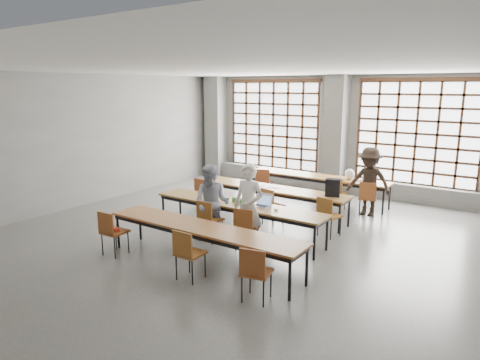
# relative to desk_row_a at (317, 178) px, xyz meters

# --- Properties ---
(floor) EXTENTS (11.00, 11.00, 0.00)m
(floor) POSITION_rel_desk_row_a_xyz_m (-0.07, -3.90, -0.66)
(floor) COLOR #51514E
(floor) RESTS_ON ground
(ceiling) EXTENTS (11.00, 11.00, 0.00)m
(ceiling) POSITION_rel_desk_row_a_xyz_m (-0.07, -3.90, 2.84)
(ceiling) COLOR silver
(ceiling) RESTS_ON floor
(wall_back) EXTENTS (10.00, 0.00, 10.00)m
(wall_back) POSITION_rel_desk_row_a_xyz_m (-0.07, 1.60, 1.09)
(wall_back) COLOR #60615E
(wall_back) RESTS_ON floor
(wall_left) EXTENTS (0.00, 11.00, 11.00)m
(wall_left) POSITION_rel_desk_row_a_xyz_m (-5.07, -3.90, 1.09)
(wall_left) COLOR #60615E
(wall_left) RESTS_ON floor
(column_left) EXTENTS (0.60, 0.55, 3.50)m
(column_left) POSITION_rel_desk_row_a_xyz_m (-4.57, 1.32, 1.09)
(column_left) COLOR #575754
(column_left) RESTS_ON floor
(column_mid) EXTENTS (0.60, 0.55, 3.50)m
(column_mid) POSITION_rel_desk_row_a_xyz_m (-0.07, 1.32, 1.09)
(column_mid) COLOR #575754
(column_mid) RESTS_ON floor
(window_left) EXTENTS (3.32, 0.12, 3.00)m
(window_left) POSITION_rel_desk_row_a_xyz_m (-2.32, 1.52, 1.24)
(window_left) COLOR white
(window_left) RESTS_ON wall_back
(window_right) EXTENTS (3.32, 0.12, 3.00)m
(window_right) POSITION_rel_desk_row_a_xyz_m (2.18, 1.52, 1.24)
(window_right) COLOR white
(window_right) RESTS_ON wall_back
(sill_ledge) EXTENTS (9.80, 0.35, 0.50)m
(sill_ledge) POSITION_rel_desk_row_a_xyz_m (-0.07, 1.40, -0.41)
(sill_ledge) COLOR #575754
(sill_ledge) RESTS_ON floor
(desk_row_a) EXTENTS (4.00, 0.70, 0.73)m
(desk_row_a) POSITION_rel_desk_row_a_xyz_m (0.00, 0.00, 0.00)
(desk_row_a) COLOR brown
(desk_row_a) RESTS_ON floor
(desk_row_b) EXTENTS (4.00, 0.70, 0.73)m
(desk_row_b) POSITION_rel_desk_row_a_xyz_m (-0.38, -1.95, 0.00)
(desk_row_b) COLOR brown
(desk_row_b) RESTS_ON floor
(desk_row_c) EXTENTS (4.00, 0.70, 0.73)m
(desk_row_c) POSITION_rel_desk_row_a_xyz_m (-0.21, -3.61, 0.00)
(desk_row_c) COLOR brown
(desk_row_c) RESTS_ON floor
(desk_row_d) EXTENTS (4.00, 0.70, 0.73)m
(desk_row_d) POSITION_rel_desk_row_a_xyz_m (0.15, -5.24, 0.00)
(desk_row_d) COLOR brown
(desk_row_d) RESTS_ON floor
(chair_back_left) EXTENTS (0.52, 0.52, 0.88)m
(chair_back_left) POSITION_rel_desk_row_a_xyz_m (-1.38, -0.63, -0.13)
(chair_back_left) COLOR maroon
(chair_back_left) RESTS_ON floor
(chair_back_mid) EXTENTS (0.44, 0.45, 0.88)m
(chair_back_mid) POSITION_rel_desk_row_a_xyz_m (0.80, -0.63, -0.13)
(chair_back_mid) COLOR brown
(chair_back_mid) RESTS_ON floor
(chair_back_right) EXTENTS (0.52, 0.53, 0.88)m
(chair_back_right) POSITION_rel_desk_row_a_xyz_m (1.62, -0.63, -0.13)
(chair_back_right) COLOR brown
(chair_back_right) RESTS_ON floor
(chair_mid_left) EXTENTS (0.45, 0.45, 0.88)m
(chair_mid_left) POSITION_rel_desk_row_a_xyz_m (-1.98, -2.58, -0.13)
(chair_mid_left) COLOR brown
(chair_mid_left) RESTS_ON floor
(chair_mid_centre) EXTENTS (0.50, 0.50, 0.88)m
(chair_mid_centre) POSITION_rel_desk_row_a_xyz_m (0.01, -2.58, -0.13)
(chair_mid_centre) COLOR brown
(chair_mid_centre) RESTS_ON floor
(chair_mid_right) EXTENTS (0.51, 0.51, 0.88)m
(chair_mid_right) POSITION_rel_desk_row_a_xyz_m (1.40, -2.58, -0.13)
(chair_mid_right) COLOR brown
(chair_mid_right) RESTS_ON floor
(chair_front_left) EXTENTS (0.44, 0.44, 0.88)m
(chair_front_left) POSITION_rel_desk_row_a_xyz_m (-0.51, -4.24, -0.13)
(chair_front_left) COLOR brown
(chair_front_left) RESTS_ON floor
(chair_front_right) EXTENTS (0.50, 0.50, 0.88)m
(chair_front_right) POSITION_rel_desk_row_a_xyz_m (0.41, -4.24, -0.13)
(chair_front_right) COLOR brown
(chair_front_right) RESTS_ON floor
(chair_near_left) EXTENTS (0.44, 0.44, 0.88)m
(chair_near_left) POSITION_rel_desk_row_a_xyz_m (-1.55, -5.87, -0.13)
(chair_near_left) COLOR brown
(chair_near_left) RESTS_ON floor
(chair_near_mid) EXTENTS (0.43, 0.43, 0.88)m
(chair_near_mid) POSITION_rel_desk_row_a_xyz_m (0.35, -5.87, -0.13)
(chair_near_mid) COLOR brown
(chair_near_mid) RESTS_ON floor
(chair_near_right) EXTENTS (0.50, 0.50, 0.88)m
(chair_near_right) POSITION_rel_desk_row_a_xyz_m (1.66, -5.87, -0.13)
(chair_near_right) COLOR brown
(chair_near_right) RESTS_ON floor
(student_male) EXTENTS (0.65, 0.44, 1.72)m
(student_male) POSITION_rel_desk_row_a_xyz_m (0.39, -4.11, 0.20)
(student_male) COLOR silver
(student_male) RESTS_ON floor
(student_female) EXTENTS (0.93, 0.81, 1.60)m
(student_female) POSITION_rel_desk_row_a_xyz_m (-0.51, -4.11, 0.14)
(student_female) COLOR #19264D
(student_female) RESTS_ON floor
(student_back) EXTENTS (1.12, 0.67, 1.71)m
(student_back) POSITION_rel_desk_row_a_xyz_m (1.60, -0.50, 0.19)
(student_back) COLOR black
(student_back) RESTS_ON floor
(laptop_front) EXTENTS (0.36, 0.31, 0.26)m
(laptop_front) POSITION_rel_desk_row_a_xyz_m (0.34, -3.50, 0.13)
(laptop_front) COLOR #B6B6BB
(laptop_front) RESTS_ON desk_row_c
(laptop_back) EXTENTS (0.41, 0.37, 0.26)m
(laptop_back) POSITION_rel_desk_row_a_xyz_m (1.36, 0.11, 0.13)
(laptop_back) COLOR #B3B3B8
(laptop_back) RESTS_ON desk_row_a
(mouse) EXTENTS (0.11, 0.08, 0.04)m
(mouse) POSITION_rel_desk_row_a_xyz_m (0.74, -3.63, 0.08)
(mouse) COLOR silver
(mouse) RESTS_ON desk_row_c
(green_box) EXTENTS (0.26, 0.11, 0.09)m
(green_box) POSITION_rel_desk_row_a_xyz_m (-0.26, -3.53, 0.11)
(green_box) COLOR #2D862B
(green_box) RESTS_ON desk_row_c
(phone) EXTENTS (0.14, 0.09, 0.01)m
(phone) POSITION_rel_desk_row_a_xyz_m (-0.03, -3.71, 0.07)
(phone) COLOR black
(phone) RESTS_ON desk_row_c
(paper_sheet_a) EXTENTS (0.36, 0.32, 0.00)m
(paper_sheet_a) POSITION_rel_desk_row_a_xyz_m (-0.98, -1.90, 0.07)
(paper_sheet_a) COLOR white
(paper_sheet_a) RESTS_ON desk_row_b
(paper_sheet_b) EXTENTS (0.32, 0.24, 0.00)m
(paper_sheet_b) POSITION_rel_desk_row_a_xyz_m (-0.68, -2.00, 0.07)
(paper_sheet_b) COLOR white
(paper_sheet_b) RESTS_ON desk_row_b
(paper_sheet_c) EXTENTS (0.30, 0.21, 0.00)m
(paper_sheet_c) POSITION_rel_desk_row_a_xyz_m (-0.28, -1.95, 0.07)
(paper_sheet_c) COLOR silver
(paper_sheet_c) RESTS_ON desk_row_b
(backpack) EXTENTS (0.37, 0.29, 0.40)m
(backpack) POSITION_rel_desk_row_a_xyz_m (1.22, -1.90, 0.27)
(backpack) COLOR black
(backpack) RESTS_ON desk_row_b
(plastic_bag) EXTENTS (0.32, 0.30, 0.29)m
(plastic_bag) POSITION_rel_desk_row_a_xyz_m (0.90, 0.05, 0.21)
(plastic_bag) COLOR white
(plastic_bag) RESTS_ON desk_row_a
(red_pouch) EXTENTS (0.21, 0.10, 0.06)m
(red_pouch) POSITION_rel_desk_row_a_xyz_m (-1.55, -5.79, -0.16)
(red_pouch) COLOR red
(red_pouch) RESTS_ON chair_near_left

